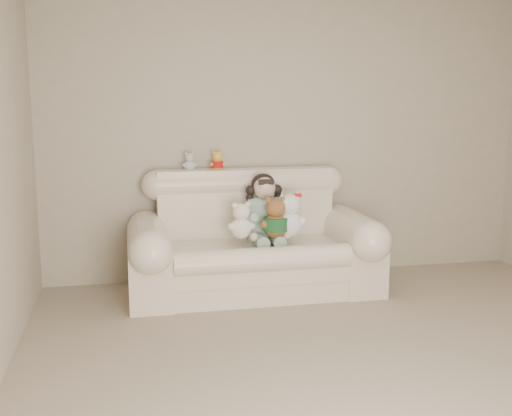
{
  "coord_description": "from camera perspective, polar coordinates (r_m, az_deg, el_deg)",
  "views": [
    {
      "loc": [
        -1.49,
        -2.97,
        1.62
      ],
      "look_at": [
        -0.45,
        1.9,
        0.75
      ],
      "focal_mm": 42.99,
      "sensor_mm": 36.0,
      "label": 1
    }
  ],
  "objects": [
    {
      "name": "yellow_mini_bear",
      "position": [
        5.42,
        -3.61,
        4.55
      ],
      "size": [
        0.16,
        0.14,
        0.21
      ],
      "primitive_type": null,
      "rotation": [
        0.0,
        0.0,
        0.32
      ],
      "color": "yellow",
      "rests_on": "sofa"
    },
    {
      "name": "brown_teddy",
      "position": [
        5.06,
        1.84,
        -0.53
      ],
      "size": [
        0.28,
        0.23,
        0.41
      ],
      "primitive_type": null,
      "rotation": [
        0.0,
        0.0,
        -0.12
      ],
      "color": "brown",
      "rests_on": "sofa"
    },
    {
      "name": "seated_child",
      "position": [
        5.25,
        0.76,
        0.05
      ],
      "size": [
        0.42,
        0.49,
        0.6
      ],
      "primitive_type": null,
      "rotation": [
        0.0,
        0.0,
        -0.14
      ],
      "color": "#286945",
      "rests_on": "sofa"
    },
    {
      "name": "grey_mini_plush",
      "position": [
        5.4,
        -6.22,
        4.45
      ],
      "size": [
        0.14,
        0.12,
        0.2
      ],
      "primitive_type": null,
      "rotation": [
        0.0,
        0.0,
        -0.14
      ],
      "color": "silver",
      "rests_on": "sofa"
    },
    {
      "name": "wall_back",
      "position": [
        5.68,
        3.22,
        6.68
      ],
      "size": [
        4.5,
        0.0,
        4.5
      ],
      "primitive_type": "plane",
      "rotation": [
        1.57,
        0.0,
        0.0
      ],
      "color": "#A19980",
      "rests_on": "ground"
    },
    {
      "name": "white_cat",
      "position": [
        5.11,
        3.15,
        -0.24
      ],
      "size": [
        0.28,
        0.22,
        0.44
      ],
      "primitive_type": null,
      "rotation": [
        0.0,
        0.0,
        0.01
      ],
      "color": "white",
      "rests_on": "sofa"
    },
    {
      "name": "floor",
      "position": [
        3.7,
        13.69,
        -16.39
      ],
      "size": [
        5.0,
        5.0,
        0.0
      ],
      "primitive_type": "plane",
      "color": "#7F725A",
      "rests_on": "ground"
    },
    {
      "name": "sofa",
      "position": [
        5.19,
        -0.23,
        -2.37
      ],
      "size": [
        2.1,
        0.95,
        1.03
      ],
      "primitive_type": null,
      "color": "beige",
      "rests_on": "floor"
    },
    {
      "name": "cream_teddy",
      "position": [
        5.04,
        -1.39,
        -0.85
      ],
      "size": [
        0.23,
        0.18,
        0.36
      ],
      "primitive_type": null,
      "rotation": [
        0.0,
        0.0,
        0.01
      ],
      "color": "white",
      "rests_on": "sofa"
    }
  ]
}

